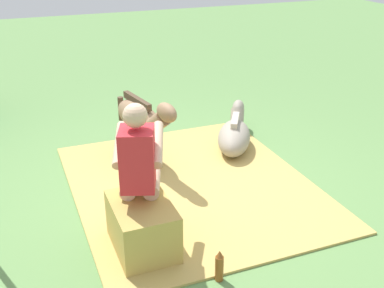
{
  "coord_description": "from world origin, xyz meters",
  "views": [
    {
      "loc": [
        -4.3,
        1.56,
        2.58
      ],
      "look_at": [
        -0.12,
        -0.1,
        0.55
      ],
      "focal_mm": 44.77,
      "sensor_mm": 36.0,
      "label": 1
    }
  ],
  "objects": [
    {
      "name": "ground_plane",
      "position": [
        0.0,
        0.0,
        0.0
      ],
      "size": [
        24.0,
        24.0,
        0.0
      ],
      "primitive_type": "plane",
      "color": "#608C4C"
    },
    {
      "name": "person_seated",
      "position": [
        -0.76,
        0.64,
        0.74
      ],
      "size": [
        0.72,
        0.56,
        1.34
      ],
      "color": "#D8AD8C",
      "rests_on": "ground"
    },
    {
      "name": "hay_patch",
      "position": [
        -0.02,
        -0.13,
        0.01
      ],
      "size": [
        2.98,
        2.5,
        0.02
      ],
      "primitive_type": "cube",
      "color": "tan",
      "rests_on": "ground"
    },
    {
      "name": "pony_lying",
      "position": [
        0.71,
        -1.02,
        0.19
      ],
      "size": [
        1.29,
        0.91,
        0.42
      ],
      "color": "gray",
      "rests_on": "ground"
    },
    {
      "name": "pony_standing",
      "position": [
        0.68,
        0.21,
        0.58
      ],
      "size": [
        1.34,
        0.48,
        0.95
      ],
      "color": "#8C6B4C",
      "rests_on": "ground"
    },
    {
      "name": "hay_bale",
      "position": [
        -0.92,
        0.68,
        0.23
      ],
      "size": [
        0.7,
        0.49,
        0.46
      ],
      "primitive_type": "cube",
      "color": "tan",
      "rests_on": "ground"
    },
    {
      "name": "soda_bottle",
      "position": [
        -1.54,
        0.23,
        0.14
      ],
      "size": [
        0.07,
        0.07,
        0.28
      ],
      "color": "brown",
      "rests_on": "ground"
    }
  ]
}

